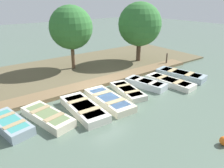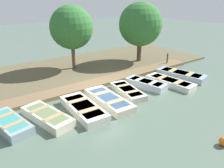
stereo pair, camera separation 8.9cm
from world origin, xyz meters
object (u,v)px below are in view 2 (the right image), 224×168
(rowboat_3, at_px, (108,100))
(rowboat_4, at_px, (128,91))
(rowboat_5, at_px, (146,84))
(rowboat_6, at_px, (170,82))
(rowboat_1, at_px, (47,116))
(rowboat_7, at_px, (181,75))
(park_tree_left, at_px, (72,28))
(mooring_post_far, at_px, (167,59))
(park_tree_center, at_px, (140,24))
(buoy, at_px, (224,141))
(rowboat_2, at_px, (83,108))
(rowboat_0, at_px, (10,124))

(rowboat_3, xyz_separation_m, rowboat_4, (-0.38, 1.67, -0.03))
(rowboat_5, relative_size, rowboat_6, 0.82)
(rowboat_1, bearing_deg, rowboat_5, 79.05)
(rowboat_7, bearing_deg, park_tree_left, -152.30)
(rowboat_5, bearing_deg, rowboat_7, 72.70)
(rowboat_6, height_order, park_tree_left, park_tree_left)
(rowboat_7, bearing_deg, rowboat_6, -88.75)
(mooring_post_far, height_order, park_tree_center, park_tree_center)
(rowboat_1, bearing_deg, park_tree_left, 130.78)
(rowboat_1, height_order, rowboat_6, rowboat_1)
(rowboat_1, height_order, buoy, rowboat_1)
(rowboat_5, bearing_deg, park_tree_center, 128.80)
(rowboat_4, bearing_deg, rowboat_3, -67.08)
(rowboat_2, xyz_separation_m, rowboat_6, (0.13, 6.42, -0.02))
(mooring_post_far, height_order, park_tree_left, park_tree_left)
(rowboat_1, xyz_separation_m, rowboat_3, (0.25, 3.35, -0.02))
(rowboat_5, bearing_deg, park_tree_left, -174.08)
(rowboat_3, xyz_separation_m, rowboat_6, (0.19, 4.84, -0.01))
(rowboat_1, height_order, park_tree_center, park_tree_center)
(rowboat_5, xyz_separation_m, buoy, (6.07, -1.77, -0.03))
(rowboat_4, distance_m, park_tree_center, 7.56)
(rowboat_3, height_order, rowboat_5, rowboat_5)
(rowboat_2, relative_size, park_tree_center, 0.65)
(rowboat_4, bearing_deg, rowboat_0, -81.85)
(rowboat_2, distance_m, rowboat_4, 3.28)
(rowboat_3, bearing_deg, rowboat_2, -85.54)
(park_tree_left, bearing_deg, park_tree_center, 75.63)
(rowboat_3, relative_size, rowboat_6, 1.02)
(rowboat_0, distance_m, rowboat_2, 3.39)
(rowboat_0, height_order, rowboat_7, rowboat_0)
(buoy, bearing_deg, mooring_post_far, 142.33)
(rowboat_2, height_order, rowboat_7, rowboat_7)
(rowboat_3, height_order, rowboat_6, rowboat_3)
(rowboat_0, height_order, mooring_post_far, mooring_post_far)
(rowboat_3, height_order, mooring_post_far, mooring_post_far)
(rowboat_2, distance_m, rowboat_7, 8.09)
(rowboat_7, bearing_deg, rowboat_2, -100.77)
(rowboat_5, height_order, rowboat_6, rowboat_5)
(rowboat_4, bearing_deg, rowboat_5, 102.92)
(rowboat_3, bearing_deg, buoy, 17.24)
(rowboat_3, distance_m, buoy, 5.81)
(rowboat_2, relative_size, mooring_post_far, 3.10)
(rowboat_7, height_order, park_tree_center, park_tree_center)
(rowboat_2, distance_m, park_tree_center, 10.26)
(park_tree_center, bearing_deg, park_tree_left, -104.37)
(rowboat_1, distance_m, rowboat_4, 5.01)
(rowboat_0, height_order, park_tree_left, park_tree_left)
(mooring_post_far, distance_m, park_tree_left, 8.15)
(rowboat_6, bearing_deg, rowboat_1, -99.66)
(rowboat_0, distance_m, rowboat_4, 6.58)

